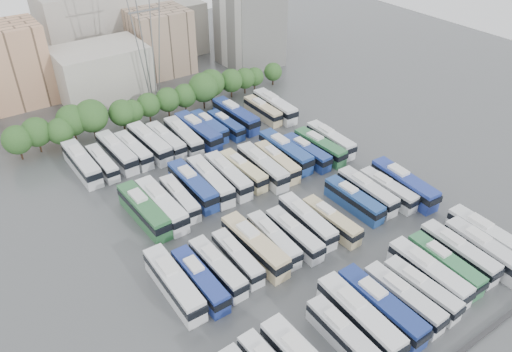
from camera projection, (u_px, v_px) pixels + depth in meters
ground at (278, 217)px, 80.66m from camera, size 220.00×220.00×0.00m
tree_line at (149, 103)px, 105.54m from camera, size 64.93×8.06×8.45m
city_buildings at (77, 51)px, 121.54m from camera, size 102.00×35.00×20.00m
apartment_tower at (250, 15)px, 128.85m from camera, size 14.00×14.00×26.00m
electricity_pylon at (145, 22)px, 105.10m from camera, size 9.00×6.91×33.83m
bus_r0_s4 at (343, 335)px, 59.44m from camera, size 2.62×11.34×3.55m
bus_r0_s5 at (360, 317)px, 61.26m from camera, size 3.32×13.46×4.20m
bus_r0_s6 at (381, 306)px, 62.65m from camera, size 2.99×13.32×4.17m
bus_r0_s7 at (403, 298)px, 64.08m from camera, size 2.93×11.97×3.73m
bus_r0_s8 at (421, 289)px, 65.49m from camera, size 2.96×11.38×3.54m
bus_r0_s9 at (429, 273)px, 67.69m from camera, size 2.81×12.63×3.96m
bus_r0_s10 at (445, 264)px, 69.16m from camera, size 3.02×12.00×3.74m
bus_r0_s11 at (459, 252)px, 71.08m from camera, size 2.99×12.39×3.87m
bus_r0_s12 at (485, 250)px, 71.32m from camera, size 3.40×12.86×4.00m
bus_r0_s13 at (487, 236)px, 73.88m from camera, size 2.97×12.76×3.99m
bus_r1_s0 at (174, 283)px, 65.92m from camera, size 2.98×13.28×4.16m
bus_r1_s1 at (200, 280)px, 66.73m from camera, size 2.62×11.89×3.73m
bus_r1_s2 at (217, 267)px, 68.72m from camera, size 2.84×11.69×3.65m
bus_r1_s3 at (237, 257)px, 70.53m from camera, size 2.56×10.88×3.40m
bus_r1_s4 at (255, 246)px, 72.01m from camera, size 3.36×13.44×4.19m
bus_r1_s5 at (274, 239)px, 73.59m from camera, size 2.99×11.47×3.57m
bus_r1_s6 at (294, 234)px, 74.55m from camera, size 2.50×11.45×3.59m
bus_r1_s7 at (307, 221)px, 77.00m from camera, size 3.15×12.21×3.80m
bus_r1_s8 at (331, 221)px, 77.24m from camera, size 2.87×11.33×3.53m
bus_r1_s10 at (354, 200)px, 81.57m from camera, size 2.80×11.77×3.68m
bus_r1_s11 at (367, 191)px, 83.47m from camera, size 2.83×12.22×3.82m
bus_r1_s12 at (388, 189)px, 84.04m from camera, size 2.59×11.42×3.57m
bus_r1_s13 at (404, 184)px, 84.84m from camera, size 3.62×13.64×4.24m
bus_r2_s1 at (144, 210)px, 78.80m from camera, size 3.50×13.66×4.25m
bus_r2_s2 at (162, 205)px, 80.05m from camera, size 3.23×13.49×4.21m
bus_r2_s3 at (180, 198)px, 82.11m from camera, size 2.88×11.24×3.50m
bus_r2_s4 at (193, 185)px, 84.59m from camera, size 2.94×13.28×4.16m
bus_r2_s5 at (210, 180)px, 85.81m from camera, size 3.52×13.16×4.09m
bus_r2_s6 at (228, 175)px, 87.25m from camera, size 3.20×12.74×3.97m
bus_r2_s7 at (243, 170)px, 88.82m from camera, size 2.93×11.87×3.70m
bus_r2_s8 at (262, 166)px, 89.51m from camera, size 3.29×13.23×4.12m
bus_r2_s9 at (277, 162)px, 91.18m from camera, size 3.09×11.90×3.70m
bus_r2_s10 at (285, 151)px, 93.71m from camera, size 3.00×13.50×4.23m
bus_r2_s11 at (306, 152)px, 94.00m from camera, size 2.91×11.68×3.64m
bus_r2_s12 at (320, 147)px, 95.48m from camera, size 3.27×12.32×3.83m
bus_r2_s13 at (330, 140)px, 97.75m from camera, size 2.90×12.17×3.80m
bus_r3_s0 at (82, 163)px, 90.32m from camera, size 3.16×13.50×4.22m
bus_r3_s1 at (102, 163)px, 91.17m from camera, size 2.53×10.83×3.39m
bus_r3_s2 at (117, 152)px, 93.61m from camera, size 3.41×13.19×4.10m
bus_r3_s3 at (134, 150)px, 94.68m from camera, size 3.10×11.86×3.69m
bus_r3_s4 at (150, 143)px, 96.30m from camera, size 3.55×13.56×4.22m
bus_r3_s5 at (166, 140)px, 97.53m from camera, size 3.03×12.22×3.81m
bus_r3_s6 at (183, 136)px, 98.66m from camera, size 3.33×12.92×4.02m
bus_r3_s7 at (198, 131)px, 100.13m from camera, size 3.64×13.83×4.30m
bus_r3_s8 at (209, 126)px, 102.59m from camera, size 2.77×11.44×3.57m
bus_r3_s9 at (226, 125)px, 103.21m from camera, size 2.81×10.90×3.39m
bus_r3_s10 at (236, 115)px, 105.79m from camera, size 3.51×13.78×4.29m
bus_r3_s12 at (263, 110)px, 108.51m from camera, size 2.51×11.45×3.59m
bus_r3_s13 at (275, 106)px, 109.60m from camera, size 3.34×13.47×4.20m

